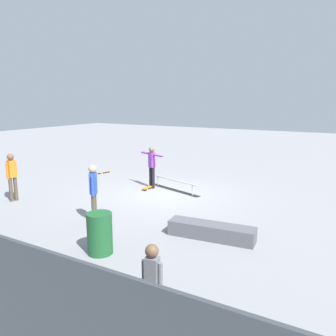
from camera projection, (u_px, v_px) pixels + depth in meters
The scene contains 10 objects.
ground_plane at pixel (162, 194), 13.08m from camera, with size 60.00×60.00×0.00m, color gray.
grind_rail at pixel (174, 186), 13.65m from camera, with size 2.62×1.04×0.44m.
skate_ledge at pixel (211, 231), 8.90m from camera, with size 2.28×0.54×0.40m, color #595960.
skater_main at pixel (152, 164), 13.86m from camera, with size 1.32×0.56×1.71m.
skateboard_main at pixel (149, 187), 13.87m from camera, with size 0.27×0.80×0.09m.
bystander_blue_shirt at pixel (93, 190), 9.93m from camera, with size 0.29×0.37×1.74m.
bystander_orange_shirt at pixel (12, 174), 12.06m from camera, with size 0.24×0.39×1.72m.
bystander_grey_shirt at pixel (152, 285), 5.10m from camera, with size 0.34×0.21×1.50m.
loose_skateboard_natural at pixel (105, 172), 16.88m from camera, with size 0.36×0.82×0.09m.
trash_bin at pixel (100, 233), 7.98m from camera, with size 0.60×0.60×0.99m, color #1E592D.
Camera 1 is at (-6.53, 10.81, 3.58)m, focal length 36.32 mm.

